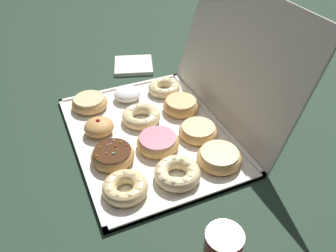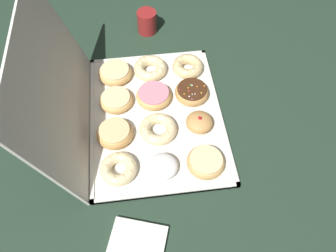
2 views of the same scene
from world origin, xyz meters
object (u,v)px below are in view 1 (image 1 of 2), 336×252
at_px(glazed_ring_donut_0, 90,103).
at_px(pink_frosted_donut_6, 158,142).
at_px(donut_box, 149,134).
at_px(napkin_stack, 134,65).
at_px(cruller_donut_8, 164,87).
at_px(glazed_ring_donut_10, 198,131).
at_px(cruller_donut_5, 142,116).
at_px(powdered_filled_donut_4, 126,94).
at_px(cruller_donut_7, 176,173).
at_px(sprinkle_donut_2, 113,155).
at_px(cruller_donut_3, 125,187).
at_px(glazed_ring_donut_11, 219,157).
at_px(jelly_filled_donut_1, 99,127).
at_px(glazed_ring_donut_9, 181,105).
at_px(coffee_mug, 224,249).

height_order(glazed_ring_donut_0, pink_frosted_donut_6, pink_frosted_donut_6).
height_order(donut_box, napkin_stack, same).
bearing_deg(pink_frosted_donut_6, cruller_donut_8, 153.39).
height_order(pink_frosted_donut_6, glazed_ring_donut_10, pink_frosted_donut_6).
bearing_deg(cruller_donut_5, glazed_ring_donut_0, -136.03).
bearing_deg(powdered_filled_donut_4, glazed_ring_donut_10, 26.12).
xyz_separation_m(powdered_filled_donut_4, napkin_stack, (-0.22, 0.10, -0.02)).
relative_size(cruller_donut_7, glazed_ring_donut_10, 1.06).
relative_size(sprinkle_donut_2, cruller_donut_3, 1.04).
xyz_separation_m(cruller_donut_3, glazed_ring_donut_11, (0.00, 0.26, 0.00)).
xyz_separation_m(jelly_filled_donut_1, sprinkle_donut_2, (0.13, 0.00, -0.00)).
bearing_deg(glazed_ring_donut_9, glazed_ring_donut_0, -116.96).
height_order(cruller_donut_3, coffee_mug, coffee_mug).
bearing_deg(coffee_mug, napkin_stack, 172.84).
height_order(sprinkle_donut_2, glazed_ring_donut_11, sprinkle_donut_2).
distance_m(glazed_ring_donut_0, cruller_donut_5, 0.19).
relative_size(cruller_donut_3, cruller_donut_7, 0.94).
height_order(cruller_donut_8, glazed_ring_donut_9, glazed_ring_donut_9).
height_order(cruller_donut_8, coffee_mug, coffee_mug).
xyz_separation_m(glazed_ring_donut_9, glazed_ring_donut_11, (0.26, -0.01, -0.00)).
distance_m(glazed_ring_donut_10, napkin_stack, 0.49).
distance_m(cruller_donut_7, glazed_ring_donut_9, 0.30).
bearing_deg(glazed_ring_donut_0, pink_frosted_donut_6, 25.16).
relative_size(sprinkle_donut_2, coffee_mug, 1.20).
bearing_deg(powdered_filled_donut_4, glazed_ring_donut_9, 46.51).
distance_m(donut_box, cruller_donut_5, 0.07).
height_order(jelly_filled_donut_1, glazed_ring_donut_9, jelly_filled_donut_1).
bearing_deg(sprinkle_donut_2, glazed_ring_donut_11, 64.59).
bearing_deg(sprinkle_donut_2, glazed_ring_donut_9, 117.15).
xyz_separation_m(glazed_ring_donut_0, sprinkle_donut_2, (0.27, -0.00, 0.00)).
bearing_deg(glazed_ring_donut_11, jelly_filled_donut_1, -134.14).
xyz_separation_m(glazed_ring_donut_11, coffee_mug, (0.25, -0.14, 0.02)).
bearing_deg(donut_box, sprinkle_donut_2, -61.68).
height_order(cruller_donut_7, coffee_mug, coffee_mug).
relative_size(cruller_donut_5, cruller_donut_8, 1.08).
xyz_separation_m(pink_frosted_donut_6, coffee_mug, (0.37, -0.01, 0.02)).
bearing_deg(napkin_stack, glazed_ring_donut_0, -45.72).
distance_m(glazed_ring_donut_0, cruller_donut_3, 0.39).
bearing_deg(pink_frosted_donut_6, coffee_mug, -1.58).
distance_m(jelly_filled_donut_1, sprinkle_donut_2, 0.13).
height_order(sprinkle_donut_2, cruller_donut_8, sprinkle_donut_2).
bearing_deg(sprinkle_donut_2, cruller_donut_8, 135.00).
bearing_deg(glazed_ring_donut_11, donut_box, -146.81).
height_order(cruller_donut_5, glazed_ring_donut_11, glazed_ring_donut_11).
xyz_separation_m(jelly_filled_donut_1, glazed_ring_donut_11, (0.25, 0.26, -0.00)).
relative_size(powdered_filled_donut_4, coffee_mug, 0.92).
relative_size(sprinkle_donut_2, cruller_donut_7, 0.97).
relative_size(glazed_ring_donut_0, jelly_filled_donut_1, 1.32).
distance_m(powdered_filled_donut_4, cruller_donut_7, 0.40).
bearing_deg(glazed_ring_donut_9, cruller_donut_8, -177.07).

